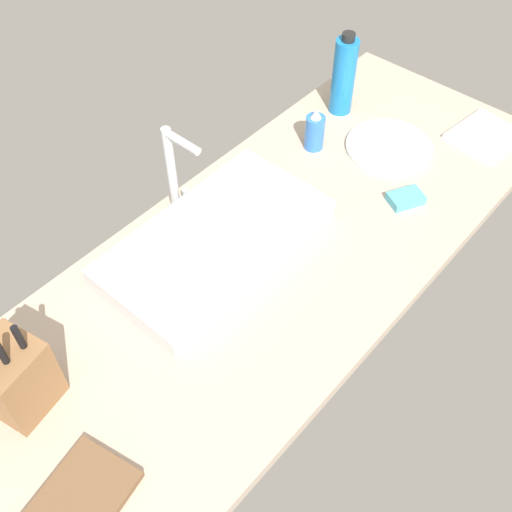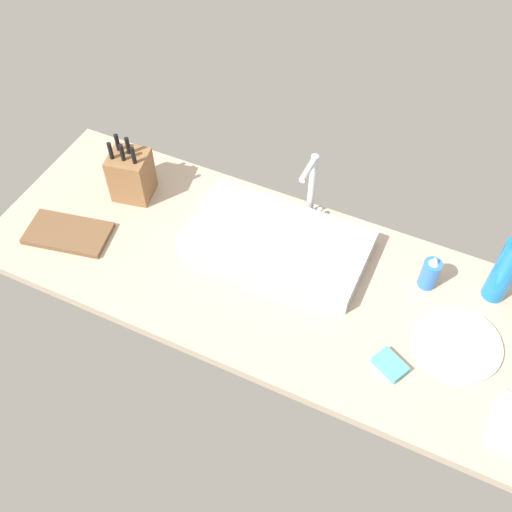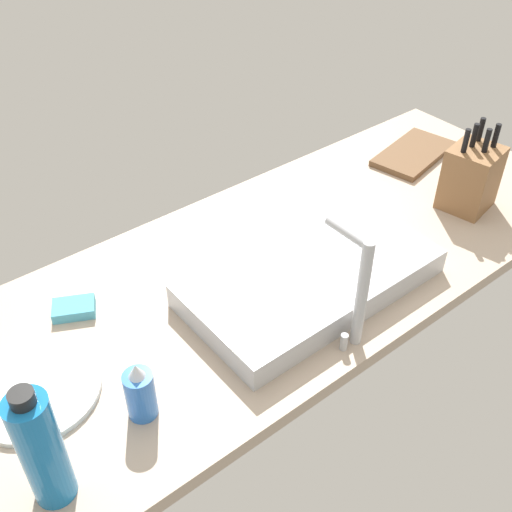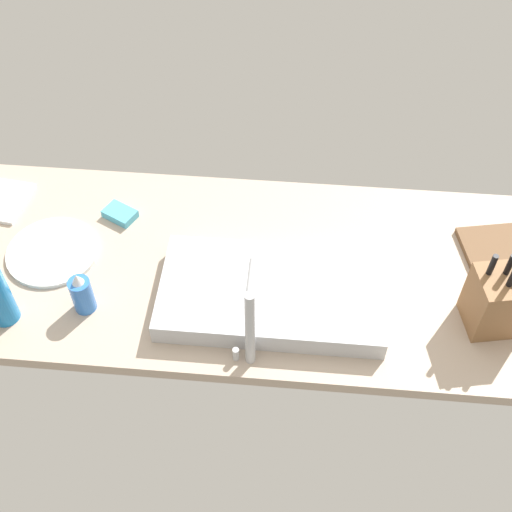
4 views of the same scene
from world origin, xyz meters
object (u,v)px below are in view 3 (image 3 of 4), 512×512
Objects in this scene: knife_block at (471,177)px; dish_sponge at (74,308)px; sink_basin at (311,278)px; dinner_plate at (34,388)px; faucet at (358,285)px; cutting_board at (413,154)px; soap_bottle at (140,393)px; water_bottle at (41,449)px.

knife_block is 2.59× the size of dish_sponge.
sink_basin is 6.32× the size of dish_sponge.
dinner_plate is 2.78× the size of dish_sponge.
faucet is 2.89× the size of dish_sponge.
dish_sponge is (109.85, -1.82, 0.30)cm from cutting_board.
soap_bottle is 20.88cm from water_bottle.
faucet is at bearing 76.77° from sink_basin.
water_bottle is 1.02× the size of dinner_plate.
knife_block is (-54.86, 1.33, 5.80)cm from sink_basin.
faucet is at bearing 3.46° from knife_block.
sink_basin is 2.44× the size of knife_block.
knife_block reaches higher than dish_sponge.
water_bottle is at bearing 13.75° from soap_bottle.
water_bottle is 43.89cm from dish_sponge.
faucet is at bearing 153.67° from dinner_plate.
knife_block reaches higher than cutting_board.
dish_sponge is at bearing -119.72° from water_bottle.
cutting_board is at bearing 179.05° from dish_sponge.
knife_block is at bearing 173.73° from dinner_plate.
sink_basin is 21.00cm from faucet.
dish_sponge is (45.50, -26.15, -1.79)cm from sink_basin.
soap_bottle is at bearing 7.31° from sink_basin.
knife_block is 1.79× the size of soap_bottle.
sink_basin is 2.10× the size of cutting_board.
sink_basin is at bearing 169.41° from dinner_plate.
water_bottle is 25.58cm from dinner_plate.
sink_basin is 52.51cm from dish_sponge.
cutting_board is 2.07× the size of soap_bottle.
faucet is (3.95, 16.81, 11.95)cm from sink_basin.
knife_block is 104.33cm from dish_sponge.
dinner_plate is (-5.64, -22.19, -11.40)cm from water_bottle.
water_bottle is at bearing -5.49° from faucet.
sink_basin is at bearing -103.23° from faucet.
dish_sponge is (-21.09, -36.94, -10.80)cm from water_bottle.
water_bottle is 2.83× the size of dish_sponge.
dinner_plate is at bearing -17.55° from knife_block.
faucet reaches higher than sink_basin.
cutting_board is at bearing -148.94° from faucet.
water_bottle reaches higher than dish_sponge.
water_bottle reaches higher than dinner_plate.
soap_bottle reaches higher than dinner_plate.
sink_basin is 68.05cm from water_bottle.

